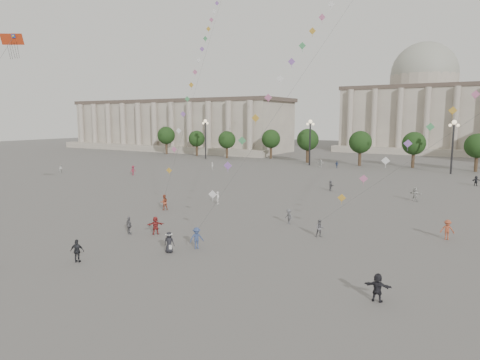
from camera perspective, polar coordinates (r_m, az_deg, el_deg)
The scene contains 28 objects.
ground at distance 34.88m, azimuth -12.14°, elevation -10.42°, with size 360.00×360.00×0.00m, color #4F4D4B.
hall_west at distance 153.15m, azimuth -8.53°, elevation 7.22°, with size 84.00×26.22×17.20m.
hall_central at distance 154.79m, azimuth 23.05°, elevation 8.82°, with size 48.30×34.30×35.50m.
tree_row at distance 104.53m, azimuth 18.64°, elevation 4.75°, with size 137.12×5.12×8.00m.
lamp_post_far_west at distance 115.90m, azimuth -4.64°, elevation 6.44°, with size 2.00×0.90×10.65m.
lamp_post_mid_west at distance 101.27m, azimuth 9.33°, elevation 6.09°, with size 2.00×0.90×10.65m.
lamp_post_mid_east at distance 94.24m, azimuth 26.56°, elevation 5.17°, with size 2.00×0.90×10.65m.
person_crowd_0 at distance 97.35m, azimuth 12.78°, elevation 2.02°, with size 0.91×0.38×1.55m, color navy.
person_crowd_1 at distance 94.38m, azimuth -22.77°, elevation 1.45°, with size 0.85×0.66×1.75m, color silver.
person_crowd_2 at distance 85.50m, azimuth -14.06°, elevation 1.25°, with size 1.22×0.70×1.89m, color maroon.
person_crowd_3 at distance 28.01m, azimuth 17.86°, elevation -13.47°, with size 1.64×0.52×1.77m, color #222227.
person_crowd_4 at distance 98.13m, azimuth 10.68°, elevation 2.18°, with size 1.58×0.50×1.71m, color beige.
person_crowd_6 at distance 45.40m, azimuth 6.50°, elevation -4.85°, with size 1.03×0.59×1.60m, color #5A5A5E.
person_crowd_7 at distance 61.94m, azimuth 22.30°, elevation -1.75°, with size 1.75×0.56×1.88m, color #B7B7B3.
person_crowd_8 at distance 43.71m, azimuth 25.91°, elevation -5.98°, with size 1.20×0.69×1.86m, color #9C452A.
person_crowd_9 at distance 80.14m, azimuth 28.95°, elevation -0.10°, with size 1.52×0.48×1.63m, color black.
person_crowd_10 at distance 92.80m, azimuth -3.70°, elevation 1.91°, with size 0.57×0.37×1.56m, color #BCBBB7.
person_crowd_12 at distance 66.83m, azimuth 12.00°, elevation -0.71°, with size 1.52×0.48×1.63m, color slate.
person_crowd_13 at distance 55.37m, azimuth -2.96°, elevation -2.39°, with size 0.60×0.39×1.64m, color silver.
tourist_2 at distance 41.92m, azimuth -11.20°, elevation -5.96°, with size 1.62×0.52×1.75m, color maroon.
tourist_3 at distance 42.52m, azimuth -14.57°, elevation -5.89°, with size 1.00×0.42×1.71m, color #58575B.
tourist_4 at distance 35.70m, azimuth -20.88°, elevation -8.83°, with size 1.06×0.44×1.81m, color black.
kite_flyer_0 at distance 52.61m, azimuth -10.08°, elevation -2.94°, with size 0.92×0.71×1.88m, color #A0452B.
kite_flyer_1 at distance 36.92m, azimuth -5.80°, elevation -7.71°, with size 1.20×0.69×1.86m, color navy.
kite_flyer_2 at distance 40.92m, azimuth 10.59°, elevation -6.36°, with size 0.80×0.63×1.65m, color slate.
hat_person at distance 36.17m, azimuth -9.43°, elevation -8.15°, with size 0.99×0.81×1.76m.
dragon_kite at distance 50.03m, azimuth -28.18°, elevation 15.25°, with size 2.14×6.85×21.06m.
kite_train_west at distance 74.24m, azimuth -4.04°, elevation 19.43°, with size 14.91×38.56×60.59m.
Camera 1 is at (22.93, -23.83, 11.09)m, focal length 32.00 mm.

